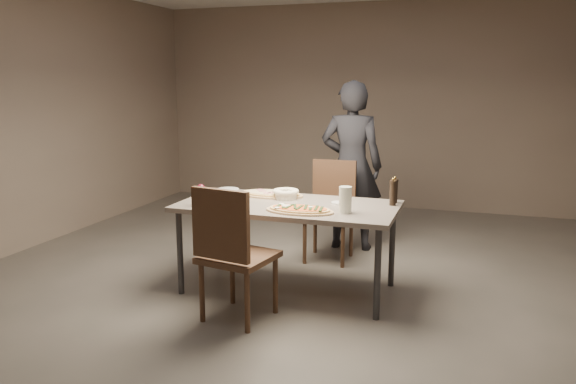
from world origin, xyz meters
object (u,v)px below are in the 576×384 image
(zucchini_pizza, at_px, (299,210))
(chair_far, at_px, (331,204))
(ham_pizza, at_px, (271,194))
(diner, at_px, (351,166))
(chair_near, at_px, (231,247))
(bread_basket, at_px, (286,193))
(carafe, at_px, (345,200))
(dining_table, at_px, (288,210))
(pepper_mill_left, at_px, (393,192))

(zucchini_pizza, height_order, chair_far, chair_far)
(ham_pizza, relative_size, diner, 0.33)
(chair_near, bearing_deg, ham_pizza, 103.97)
(bread_basket, bearing_deg, carafe, -30.59)
(dining_table, bearing_deg, zucchini_pizza, -54.21)
(carafe, height_order, chair_near, chair_near)
(pepper_mill_left, bearing_deg, dining_table, -165.15)
(carafe, bearing_deg, diner, 100.56)
(bread_basket, relative_size, carafe, 1.10)
(chair_near, bearing_deg, carafe, 49.83)
(diner, bearing_deg, bread_basket, 72.21)
(chair_far, bearing_deg, carafe, 108.96)
(zucchini_pizza, relative_size, carafe, 2.63)
(diner, bearing_deg, pepper_mill_left, 114.45)
(dining_table, bearing_deg, diner, 80.40)
(bread_basket, bearing_deg, dining_table, -66.08)
(zucchini_pizza, distance_m, pepper_mill_left, 0.81)
(zucchini_pizza, xyz_separation_m, pepper_mill_left, (0.66, 0.46, 0.09))
(carafe, distance_m, chair_far, 1.26)
(ham_pizza, bearing_deg, carafe, -22.47)
(dining_table, distance_m, zucchini_pizza, 0.31)
(chair_near, height_order, diner, diner)
(dining_table, height_order, chair_near, chair_near)
(chair_near, relative_size, chair_far, 1.05)
(carafe, bearing_deg, dining_table, 162.34)
(dining_table, relative_size, zucchini_pizza, 3.32)
(zucchini_pizza, height_order, diner, diner)
(carafe, height_order, diner, diner)
(dining_table, relative_size, diner, 1.02)
(dining_table, relative_size, chair_far, 1.85)
(ham_pizza, bearing_deg, bread_basket, -17.99)
(ham_pizza, distance_m, chair_near, 1.04)
(dining_table, bearing_deg, pepper_mill_left, 14.85)
(ham_pizza, bearing_deg, chair_far, 69.59)
(ham_pizza, relative_size, carafe, 2.84)
(bread_basket, height_order, pepper_mill_left, pepper_mill_left)
(dining_table, xyz_separation_m, zucchini_pizza, (0.17, -0.24, 0.07))
(zucchini_pizza, height_order, bread_basket, bread_basket)
(bread_basket, height_order, chair_near, chair_near)
(bread_basket, bearing_deg, pepper_mill_left, 1.69)
(ham_pizza, bearing_deg, chair_near, -79.20)
(dining_table, relative_size, chair_near, 1.76)
(pepper_mill_left, relative_size, chair_far, 0.23)
(pepper_mill_left, height_order, chair_far, pepper_mill_left)
(ham_pizza, distance_m, carafe, 0.89)
(dining_table, xyz_separation_m, chair_far, (0.12, 0.99, -0.15))
(zucchini_pizza, bearing_deg, dining_table, 116.65)
(diner, bearing_deg, carafe, 97.81)
(zucchini_pizza, distance_m, chair_far, 1.25)
(ham_pizza, relative_size, chair_near, 0.57)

